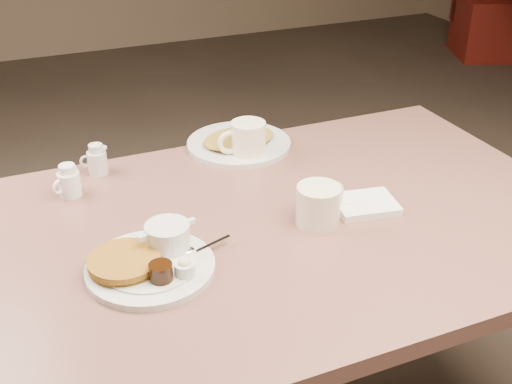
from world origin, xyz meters
name	(u,v)px	position (x,y,z in m)	size (l,w,h in m)	color
diner_table	(259,285)	(0.00, 0.00, 0.58)	(1.50, 0.90, 0.75)	#84564C
main_plate	(151,259)	(-0.26, -0.07, 0.77)	(0.33, 0.30, 0.07)	silver
coffee_mug_near	(319,204)	(0.12, -0.04, 0.80)	(0.15, 0.13, 0.09)	#EDE0C5
napkin	(365,204)	(0.25, -0.03, 0.76)	(0.16, 0.13, 0.02)	white
coffee_mug_far	(247,140)	(0.10, 0.32, 0.80)	(0.14, 0.10, 0.10)	white
creamer_left	(69,182)	(-0.37, 0.29, 0.79)	(0.07, 0.06, 0.08)	white
creamer_right	(97,160)	(-0.28, 0.38, 0.79)	(0.07, 0.06, 0.08)	silver
hash_plate	(239,142)	(0.11, 0.39, 0.76)	(0.33, 0.33, 0.04)	beige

